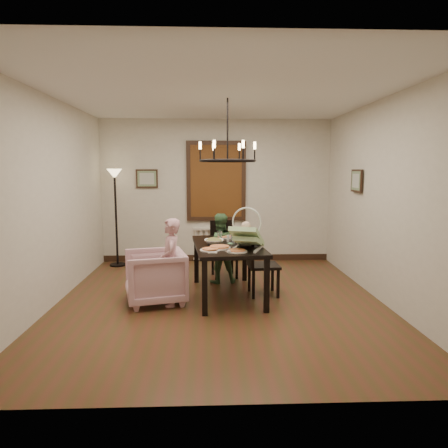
{
  "coord_description": "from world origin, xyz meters",
  "views": [
    {
      "loc": [
        -0.15,
        -5.4,
        1.83
      ],
      "look_at": [
        0.07,
        0.29,
        1.05
      ],
      "focal_mm": 32.0,
      "sensor_mm": 36.0,
      "label": 1
    }
  ],
  "objects": [
    {
      "name": "baby_bouncer",
      "position": [
        0.36,
        -0.15,
        0.96
      ],
      "size": [
        0.61,
        0.71,
        0.39
      ],
      "primitive_type": null,
      "rotation": [
        0.0,
        0.0,
        -0.34
      ],
      "color": "#B0DB97",
      "rests_on": "dining_table"
    },
    {
      "name": "picture_back",
      "position": [
        -1.35,
        2.47,
        1.65
      ],
      "size": [
        0.42,
        0.03,
        0.36
      ],
      "primitive_type": "cube",
      "color": "black",
      "rests_on": "room_shell"
    },
    {
      "name": "drinking_glass",
      "position": [
        0.21,
        0.29,
        0.83
      ],
      "size": [
        0.06,
        0.06,
        0.13
      ],
      "primitive_type": "cylinder",
      "color": "silver",
      "rests_on": "dining_table"
    },
    {
      "name": "window_blinds",
      "position": [
        0.0,
        2.46,
        1.6
      ],
      "size": [
        1.0,
        0.03,
        1.4
      ],
      "primitive_type": "cube",
      "color": "brown",
      "rests_on": "room_shell"
    },
    {
      "name": "chair_right",
      "position": [
        0.65,
        0.26,
        0.5
      ],
      "size": [
        0.46,
        0.46,
        0.99
      ],
      "primitive_type": null,
      "rotation": [
        0.0,
        0.0,
        1.64
      ],
      "color": "black",
      "rests_on": "room_shell"
    },
    {
      "name": "dining_table",
      "position": [
        0.12,
        0.24,
        0.68
      ],
      "size": [
        1.07,
        1.71,
        0.76
      ],
      "rotation": [
        0.0,
        0.0,
        0.1
      ],
      "color": "black",
      "rests_on": "room_shell"
    },
    {
      "name": "salad_bowl",
      "position": [
        -0.08,
        0.25,
        0.8
      ],
      "size": [
        0.34,
        0.34,
        0.08
      ],
      "primitive_type": "imported",
      "color": "white",
      "rests_on": "dining_table"
    },
    {
      "name": "chair_far",
      "position": [
        0.12,
        1.27,
        0.48
      ],
      "size": [
        0.49,
        0.49,
        0.96
      ],
      "primitive_type": null,
      "rotation": [
        0.0,
        0.0,
        0.17
      ],
      "color": "black",
      "rests_on": "room_shell"
    },
    {
      "name": "pizza_platter",
      "position": [
        -0.0,
        -0.09,
        0.78
      ],
      "size": [
        0.3,
        0.3,
        0.04
      ],
      "primitive_type": "cylinder",
      "color": "tan",
      "rests_on": "dining_table"
    },
    {
      "name": "picture_right",
      "position": [
        2.21,
        0.9,
        1.65
      ],
      "size": [
        0.03,
        0.42,
        0.36
      ],
      "primitive_type": "cube",
      "rotation": [
        0.0,
        0.0,
        1.57
      ],
      "color": "black",
      "rests_on": "room_shell"
    },
    {
      "name": "floor_lamp",
      "position": [
        -1.9,
        2.15,
        0.9
      ],
      "size": [
        0.3,
        0.3,
        1.8
      ],
      "primitive_type": null,
      "color": "black",
      "rests_on": "room_shell"
    },
    {
      "name": "elderly_woman",
      "position": [
        -0.66,
        -0.13,
        0.49
      ],
      "size": [
        0.27,
        0.38,
        0.98
      ],
      "primitive_type": "imported",
      "rotation": [
        0.0,
        0.0,
        -1.47
      ],
      "color": "#CF929A",
      "rests_on": "room_shell"
    },
    {
      "name": "room_shell",
      "position": [
        0.0,
        0.37,
        1.4
      ],
      "size": [
        4.51,
        5.0,
        2.81
      ],
      "color": "#493519",
      "rests_on": "ground"
    },
    {
      "name": "radiator",
      "position": [
        0.0,
        2.48,
        0.35
      ],
      "size": [
        0.92,
        0.12,
        0.62
      ],
      "primitive_type": null,
      "color": "silver",
      "rests_on": "room_shell"
    },
    {
      "name": "chandelier",
      "position": [
        0.12,
        0.24,
        1.95
      ],
      "size": [
        0.8,
        0.8,
        0.04
      ],
      "primitive_type": "torus",
      "color": "black",
      "rests_on": "room_shell"
    },
    {
      "name": "armchair",
      "position": [
        -0.89,
        -0.02,
        0.36
      ],
      "size": [
        0.97,
        0.95,
        0.73
      ],
      "primitive_type": "imported",
      "rotation": [
        0.0,
        0.0,
        -1.33
      ],
      "color": "#C496A5",
      "rests_on": "room_shell"
    },
    {
      "name": "seated_man",
      "position": [
        0.02,
        0.92,
        0.47
      ],
      "size": [
        0.51,
        0.43,
        0.94
      ],
      "primitive_type": "imported",
      "rotation": [
        0.0,
        0.0,
        3.32
      ],
      "color": "#426A3F",
      "rests_on": "room_shell"
    }
  ]
}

